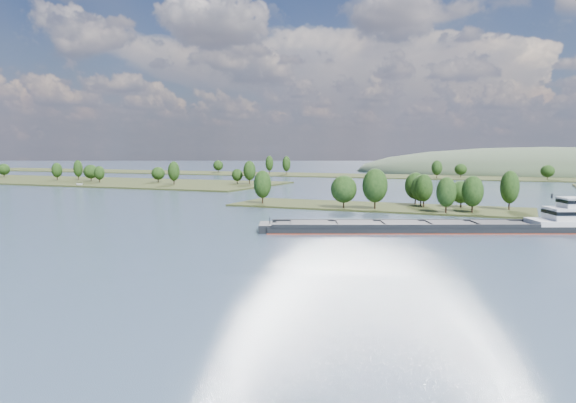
% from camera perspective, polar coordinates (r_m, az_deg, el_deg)
% --- Properties ---
extents(ground, '(1800.00, 1800.00, 0.00)m').
position_cam_1_polar(ground, '(135.49, 2.77, -3.06)').
color(ground, '#384B61').
rests_on(ground, ground).
extents(tree_island, '(100.00, 30.42, 14.29)m').
position_cam_1_polar(tree_island, '(189.75, 10.56, 0.47)').
color(tree_island, '#293015').
rests_on(tree_island, ground).
extents(left_bank, '(300.00, 80.00, 14.45)m').
position_cam_1_polar(left_bank, '(382.85, -22.86, 2.06)').
color(left_bank, '#293015').
rests_on(left_bank, ground).
extents(back_shoreline, '(900.00, 60.00, 15.55)m').
position_cam_1_polar(back_shoreline, '(407.86, 17.58, 2.37)').
color(back_shoreline, '#293015').
rests_on(back_shoreline, ground).
extents(hill_west, '(320.00, 160.00, 44.00)m').
position_cam_1_polar(hill_west, '(506.29, 24.63, 2.58)').
color(hill_west, '#3C4C34').
rests_on(hill_west, ground).
extents(cargo_barge, '(80.24, 41.80, 11.24)m').
position_cam_1_polar(cargo_barge, '(141.54, 16.73, -2.34)').
color(cargo_barge, black).
rests_on(cargo_barge, ground).
extents(motorboat, '(5.71, 3.24, 2.08)m').
position_cam_1_polar(motorboat, '(319.45, -20.41, 1.61)').
color(motorboat, white).
rests_on(motorboat, ground).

